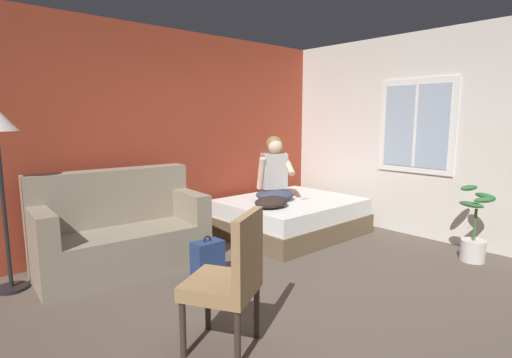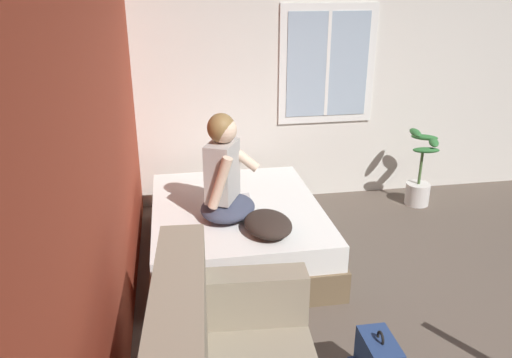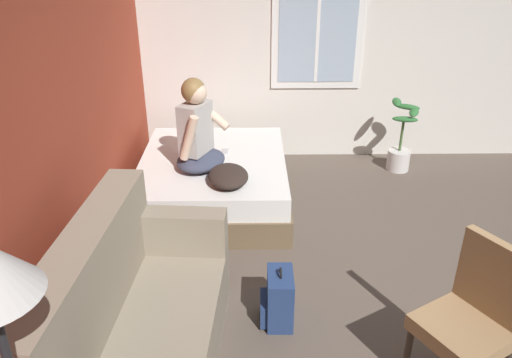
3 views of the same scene
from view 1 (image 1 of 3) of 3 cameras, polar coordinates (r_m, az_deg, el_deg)
ground_plane at (r=3.59m, az=5.79°, el=-17.69°), size 40.00×40.00×0.00m
wall_back_accent at (r=5.24m, az=-14.67°, el=5.78°), size 10.49×0.16×2.70m
wall_side_with_window at (r=5.65m, az=25.81°, el=5.41°), size 0.19×6.24×2.70m
bed at (r=5.58m, az=4.94°, el=-5.38°), size 1.81×1.49×0.48m
couch at (r=4.52m, az=-18.83°, el=-7.15°), size 1.76×0.94×1.04m
side_chair at (r=2.80m, az=-3.69°, el=-13.69°), size 0.63×0.63×0.98m
person_seated at (r=5.40m, az=2.64°, el=0.65°), size 0.66×0.62×0.88m
backpack at (r=4.05m, az=-7.00°, el=-11.60°), size 0.30×0.23×0.46m
throw_pillow at (r=5.01m, az=2.21°, el=-3.30°), size 0.52×0.41×0.14m
cell_phone at (r=5.57m, az=6.97°, el=-2.82°), size 0.15×0.07×0.01m
potted_plant at (r=5.11m, az=28.71°, el=-7.02°), size 0.39×0.37×0.85m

